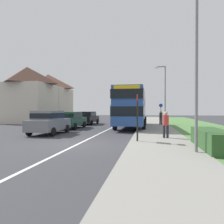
{
  "coord_description": "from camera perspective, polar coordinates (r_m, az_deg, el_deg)",
  "views": [
    {
      "loc": [
        3.58,
        -10.38,
        1.77
      ],
      "look_at": [
        0.78,
        5.79,
        1.6
      ],
      "focal_mm": 33.89,
      "sensor_mm": 36.0,
      "label": 1
    }
  ],
  "objects": [
    {
      "name": "lane_marking_centre",
      "position": [
        18.81,
        -1.18,
        -4.8
      ],
      "size": [
        0.14,
        60.0,
        0.01
      ],
      "primitive_type": "cube",
      "color": "silver",
      "rests_on": "ground_plane"
    },
    {
      "name": "pavement_near_side",
      "position": [
        16.48,
        12.0,
        -5.38
      ],
      "size": [
        3.2,
        68.0,
        0.12
      ],
      "primitive_type": "cube",
      "color": "gray",
      "rests_on": "ground_plane"
    },
    {
      "name": "pedestrian_at_stop",
      "position": [
        12.83,
        14.32,
        -2.97
      ],
      "size": [
        0.34,
        0.34,
        1.67
      ],
      "color": "#23232D",
      "rests_on": "ground_plane"
    },
    {
      "name": "parked_car_black",
      "position": [
        25.81,
        -6.57,
        -1.43
      ],
      "size": [
        1.9,
        4.53,
        1.56
      ],
      "color": "black",
      "rests_on": "ground_plane"
    },
    {
      "name": "street_lamp_near",
      "position": [
        9.29,
        21.23,
        18.04
      ],
      "size": [
        1.14,
        0.2,
        8.01
      ],
      "color": "slate",
      "rests_on": "ground_plane"
    },
    {
      "name": "house_terrace_far_side",
      "position": [
        33.79,
        -19.2,
        4.02
      ],
      "size": [
        6.49,
        12.1,
        7.63
      ],
      "color": "beige",
      "rests_on": "ground_plane"
    },
    {
      "name": "bus_stop_sign",
      "position": [
        11.21,
        6.87,
        -0.58
      ],
      "size": [
        0.09,
        0.52,
        2.6
      ],
      "color": "black",
      "rests_on": "ground_plane"
    },
    {
      "name": "parked_car_dark_green",
      "position": [
        20.44,
        -11.15,
        -1.93
      ],
      "size": [
        2.0,
        4.37,
        1.58
      ],
      "color": "#19472D",
      "rests_on": "ground_plane"
    },
    {
      "name": "double_decker_bus",
      "position": [
        20.97,
        5.36,
        1.6
      ],
      "size": [
        2.8,
        10.03,
        3.7
      ],
      "color": "#284C93",
      "rests_on": "ground_plane"
    },
    {
      "name": "cycle_route_sign",
      "position": [
        26.2,
        13.04,
        -0.18
      ],
      "size": [
        0.44,
        0.08,
        2.52
      ],
      "color": "slate",
      "rests_on": "ground_plane"
    },
    {
      "name": "pedestrian_walking_away",
      "position": [
        24.26,
        13.06,
        -1.3
      ],
      "size": [
        0.34,
        0.34,
        1.67
      ],
      "color": "#23232D",
      "rests_on": "ground_plane"
    },
    {
      "name": "roadside_hedge",
      "position": [
        10.14,
        25.49,
        -6.93
      ],
      "size": [
        1.1,
        3.73,
        0.9
      ],
      "primitive_type": "cube",
      "color": "#2D5128",
      "rests_on": "ground_plane"
    },
    {
      "name": "street_lamp_mid",
      "position": [
        24.41,
        13.88,
        5.49
      ],
      "size": [
        1.14,
        0.2,
        6.65
      ],
      "color": "slate",
      "rests_on": "ground_plane"
    },
    {
      "name": "parked_car_grey",
      "position": [
        15.99,
        -16.66,
        -2.43
      ],
      "size": [
        1.92,
        3.97,
        1.71
      ],
      "color": "slate",
      "rests_on": "ground_plane"
    },
    {
      "name": "ground_plane",
      "position": [
        11.12,
        -9.18,
        -8.57
      ],
      "size": [
        120.0,
        120.0,
        0.0
      ],
      "primitive_type": "plane",
      "color": "#38383D"
    },
    {
      "name": "grass_verge_seaward",
      "position": [
        17.19,
        26.54,
        -5.25
      ],
      "size": [
        6.0,
        68.0,
        0.08
      ],
      "primitive_type": "cube",
      "color": "#517F42",
      "rests_on": "ground_plane"
    }
  ]
}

